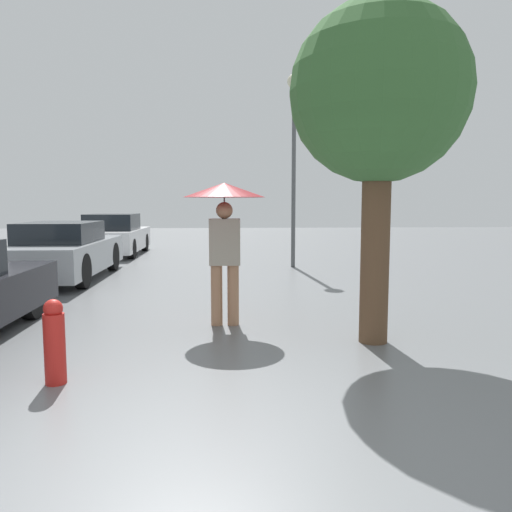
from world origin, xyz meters
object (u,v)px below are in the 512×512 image
pedestrian (224,212)px  parked_car_middle (64,252)px  tree (379,97)px  parked_car_farthest (114,236)px  street_lamp (294,132)px  fire_hydrant (55,342)px

pedestrian → parked_car_middle: bearing=128.7°
pedestrian → tree: 2.35m
parked_car_farthest → street_lamp: street_lamp is taller
street_lamp → fire_hydrant: bearing=-112.0°
parked_car_middle → tree: size_ratio=1.09×
parked_car_middle → street_lamp: size_ratio=0.88×
parked_car_farthest → pedestrian: bearing=-69.6°
street_lamp → fire_hydrant: size_ratio=6.18×
pedestrian → street_lamp: bearing=73.8°
tree → pedestrian: bearing=151.7°
pedestrian → parked_car_middle: (-3.42, 4.27, -0.91)m
pedestrian → fire_hydrant: (-1.53, -2.08, -1.11)m
tree → street_lamp: 6.94m
parked_car_farthest → tree: 11.70m
parked_car_farthest → fire_hydrant: parked_car_farthest is taller
parked_car_middle → parked_car_farthest: size_ratio=1.08×
parked_car_farthest → street_lamp: (5.20, -3.34, 2.79)m
pedestrian → fire_hydrant: pedestrian is taller
street_lamp → parked_car_middle: bearing=-161.6°
parked_car_middle → fire_hydrant: bearing=-73.4°
tree → parked_car_middle: bearing=134.7°
pedestrian → street_lamp: size_ratio=0.39×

